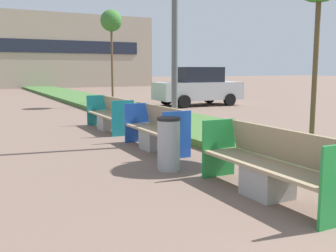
{
  "coord_description": "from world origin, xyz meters",
  "views": [
    {
      "loc": [
        -2.7,
        0.12,
        1.74
      ],
      "look_at": [
        0.9,
        7.18,
        0.6
      ],
      "focal_mm": 42.0,
      "sensor_mm": 36.0,
      "label": 1
    }
  ],
  "objects_px": {
    "bench_blue_frame": "(156,133)",
    "parked_car_distant": "(198,87)",
    "bench_green_frame": "(270,170)",
    "sapling_tree_far": "(111,22)",
    "bench_teal_frame": "(110,117)",
    "litter_bin": "(169,144)"
  },
  "relations": [
    {
      "from": "sapling_tree_far",
      "to": "bench_teal_frame",
      "type": "bearing_deg",
      "value": -109.72
    },
    {
      "from": "litter_bin",
      "to": "parked_car_distant",
      "type": "distance_m",
      "value": 12.58
    },
    {
      "from": "bench_green_frame",
      "to": "sapling_tree_far",
      "type": "height_order",
      "value": "sapling_tree_far"
    },
    {
      "from": "bench_teal_frame",
      "to": "litter_bin",
      "type": "relative_size",
      "value": 2.58
    },
    {
      "from": "bench_green_frame",
      "to": "litter_bin",
      "type": "height_order",
      "value": "bench_green_frame"
    },
    {
      "from": "bench_teal_frame",
      "to": "sapling_tree_far",
      "type": "bearing_deg",
      "value": 70.28
    },
    {
      "from": "litter_bin",
      "to": "parked_car_distant",
      "type": "bearing_deg",
      "value": 56.41
    },
    {
      "from": "bench_teal_frame",
      "to": "litter_bin",
      "type": "height_order",
      "value": "bench_teal_frame"
    },
    {
      "from": "litter_bin",
      "to": "parked_car_distant",
      "type": "xyz_separation_m",
      "value": [
        6.96,
        10.47,
        0.45
      ]
    },
    {
      "from": "bench_green_frame",
      "to": "litter_bin",
      "type": "xyz_separation_m",
      "value": [
        -0.59,
        1.91,
        0.09
      ]
    },
    {
      "from": "bench_blue_frame",
      "to": "litter_bin",
      "type": "height_order",
      "value": "bench_blue_frame"
    },
    {
      "from": "bench_green_frame",
      "to": "bench_blue_frame",
      "type": "xyz_separation_m",
      "value": [
        -0.0,
        3.65,
        -0.01
      ]
    },
    {
      "from": "bench_teal_frame",
      "to": "parked_car_distant",
      "type": "distance_m",
      "value": 8.47
    },
    {
      "from": "bench_green_frame",
      "to": "sapling_tree_far",
      "type": "distance_m",
      "value": 14.32
    },
    {
      "from": "bench_green_frame",
      "to": "bench_teal_frame",
      "type": "height_order",
      "value": "same"
    },
    {
      "from": "sapling_tree_far",
      "to": "parked_car_distant",
      "type": "relative_size",
      "value": 1.05
    },
    {
      "from": "bench_blue_frame",
      "to": "sapling_tree_far",
      "type": "bearing_deg",
      "value": 76.2
    },
    {
      "from": "bench_teal_frame",
      "to": "litter_bin",
      "type": "distance_m",
      "value": 4.94
    },
    {
      "from": "bench_blue_frame",
      "to": "parked_car_distant",
      "type": "height_order",
      "value": "parked_car_distant"
    },
    {
      "from": "bench_blue_frame",
      "to": "sapling_tree_far",
      "type": "relative_size",
      "value": 0.47
    },
    {
      "from": "bench_green_frame",
      "to": "bench_blue_frame",
      "type": "distance_m",
      "value": 3.65
    },
    {
      "from": "bench_green_frame",
      "to": "litter_bin",
      "type": "bearing_deg",
      "value": 107.24
    }
  ]
}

